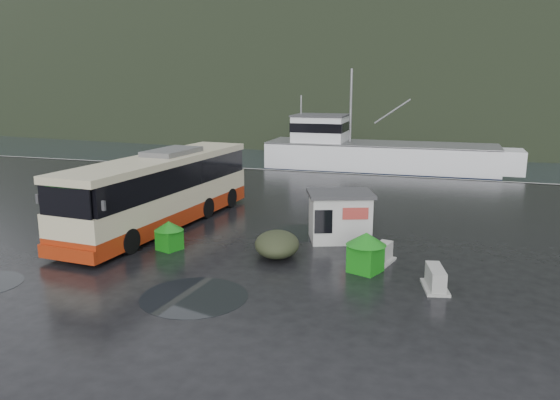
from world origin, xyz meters
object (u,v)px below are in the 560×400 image
(coach_bus, at_px, (163,226))
(jersey_barrier_b, at_px, (381,263))
(white_van, at_px, (112,224))
(fishing_trawler, at_px, (380,163))
(waste_bin_left, at_px, (170,249))
(ticket_kiosk, at_px, (339,240))
(dome_tent, at_px, (277,256))
(jersey_barrier_c, at_px, (435,289))
(waste_bin_right, at_px, (365,271))
(jersey_barrier_a, at_px, (279,252))

(coach_bus, relative_size, jersey_barrier_b, 8.55)
(white_van, xyz_separation_m, fishing_trawler, (10.53, 25.48, 0.00))
(waste_bin_left, relative_size, ticket_kiosk, 0.44)
(white_van, bearing_deg, ticket_kiosk, 6.17)
(dome_tent, xyz_separation_m, fishing_trawler, (0.75, 27.95, 0.00))
(jersey_barrier_c, bearing_deg, ticket_kiosk, 131.97)
(dome_tent, distance_m, jersey_barrier_c, 6.79)
(coach_bus, xyz_separation_m, waste_bin_right, (10.93, -3.74, 0.00))
(dome_tent, height_order, jersey_barrier_b, dome_tent)
(waste_bin_left, distance_m, fishing_trawler, 29.06)
(ticket_kiosk, bearing_deg, jersey_barrier_a, -150.53)
(waste_bin_left, height_order, waste_bin_right, waste_bin_right)
(jersey_barrier_a, height_order, fishing_trawler, fishing_trawler)
(coach_bus, relative_size, fishing_trawler, 0.57)
(waste_bin_right, xyz_separation_m, dome_tent, (-3.87, 0.82, 0.00))
(dome_tent, bearing_deg, coach_bus, 157.55)
(waste_bin_right, height_order, jersey_barrier_b, waste_bin_right)
(jersey_barrier_a, bearing_deg, jersey_barrier_c, -20.13)
(ticket_kiosk, xyz_separation_m, jersey_barrier_b, (2.26, -2.73, 0.00))
(white_van, bearing_deg, jersey_barrier_a, -8.05)
(dome_tent, bearing_deg, ticket_kiosk, 56.35)
(white_van, bearing_deg, jersey_barrier_b, -5.34)
(white_van, bearing_deg, waste_bin_left, -28.16)
(waste_bin_left, bearing_deg, jersey_barrier_c, -6.54)
(jersey_barrier_a, relative_size, jersey_barrier_b, 0.93)
(jersey_barrier_a, bearing_deg, dome_tent, -80.29)
(coach_bus, distance_m, jersey_barrier_c, 14.41)
(waste_bin_left, bearing_deg, waste_bin_right, -1.57)
(coach_bus, distance_m, waste_bin_right, 11.55)
(jersey_barrier_a, bearing_deg, waste_bin_left, -166.41)
(waste_bin_left, height_order, jersey_barrier_a, waste_bin_left)
(ticket_kiosk, bearing_deg, fishing_trawler, 72.72)
(jersey_barrier_b, distance_m, fishing_trawler, 27.82)
(white_van, height_order, fishing_trawler, fishing_trawler)
(waste_bin_left, relative_size, jersey_barrier_a, 0.87)
(fishing_trawler, bearing_deg, waste_bin_right, -84.46)
(waste_bin_right, height_order, dome_tent, waste_bin_right)
(dome_tent, xyz_separation_m, jersey_barrier_b, (4.32, 0.36, 0.00))
(coach_bus, relative_size, ticket_kiosk, 4.61)
(white_van, height_order, dome_tent, white_van)
(jersey_barrier_c, bearing_deg, jersey_barrier_a, 159.87)
(coach_bus, relative_size, waste_bin_left, 10.50)
(coach_bus, bearing_deg, jersey_barrier_c, -14.98)
(coach_bus, height_order, white_van, coach_bus)
(waste_bin_right, bearing_deg, fishing_trawler, 96.19)
(white_van, relative_size, jersey_barrier_a, 3.76)
(jersey_barrier_c, bearing_deg, fishing_trawler, 100.96)
(dome_tent, xyz_separation_m, ticket_kiosk, (2.06, 3.09, 0.00))
(dome_tent, relative_size, jersey_barrier_b, 1.67)
(coach_bus, height_order, jersey_barrier_c, coach_bus)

